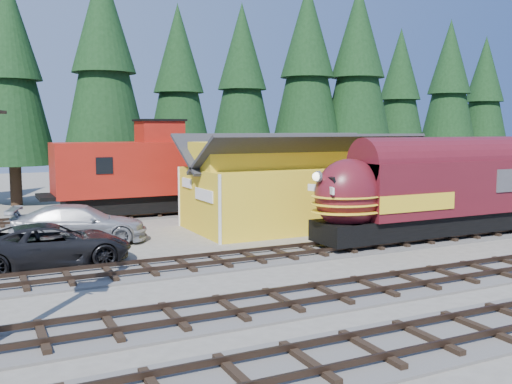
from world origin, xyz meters
name	(u,v)px	position (x,y,z in m)	size (l,w,h in m)	color
ground	(426,265)	(0.00, 0.00, 0.00)	(120.00, 120.00, 0.00)	#6B665B
track_spur	(94,219)	(-10.00, 18.00, 0.06)	(32.00, 3.20, 0.33)	#4C4947
depot	(297,174)	(0.00, 10.50, 2.96)	(12.80, 7.00, 5.30)	gold
conifer_backdrop	(280,76)	(6.74, 24.91, 9.90)	(78.44, 23.16, 16.12)	black
locomotive	(431,194)	(3.95, 4.00, 2.29)	(14.19, 2.82, 3.86)	black
caboose	(144,172)	(-6.80, 18.00, 2.80)	(10.96, 3.18, 5.70)	black
pickup_truck_a	(52,245)	(-13.74, 6.57, 0.87)	(2.90, 6.28, 1.75)	black
pickup_truck_b	(80,224)	(-11.95, 10.97, 0.93)	(2.61, 6.42, 1.86)	#A2A4A9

